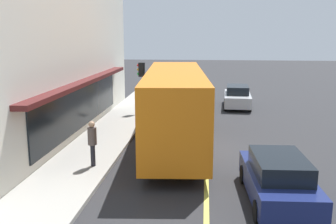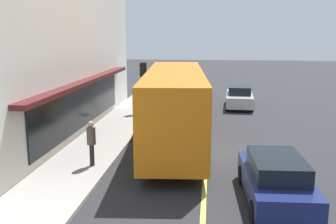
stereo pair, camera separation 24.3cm
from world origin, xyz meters
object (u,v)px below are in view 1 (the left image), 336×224
Objects in this scene: car_navy at (278,179)px; car_silver at (237,97)px; traffic_light at (142,75)px; pedestrian_waiting at (92,139)px; pedestrian_near_storefront at (146,90)px; bus at (175,104)px.

car_silver is at bearing -0.01° from car_navy.
traffic_light is 10.57m from pedestrian_waiting.
traffic_light is 1.81× the size of pedestrian_waiting.
car_silver is (15.84, -0.00, 0.00)m from car_navy.
car_navy is 16.25m from pedestrian_near_storefront.
bus is 10.73m from car_silver.
traffic_light is (6.91, 2.68, 0.55)m from bus.
pedestrian_near_storefront is at bearing 1.37° from traffic_light.
bus is 7.43m from traffic_light.
bus is 7.00m from car_navy.
pedestrian_near_storefront is at bearing 16.72° from bus.
pedestrian_waiting is at bearing 154.29° from car_silver.
bus reaches higher than pedestrian_near_storefront.
bus reaches higher than traffic_light.
pedestrian_near_storefront is (2.18, 0.05, -1.26)m from traffic_light.
pedestrian_waiting is (-10.48, 0.18, -1.32)m from traffic_light.
traffic_light is 7.29m from car_silver.
pedestrian_near_storefront is (12.67, -0.13, 0.06)m from pedestrian_waiting.
bus is 6.08× the size of pedestrian_near_storefront.
bus is at bearing 159.83° from car_silver.
pedestrian_waiting is 12.67m from pedestrian_near_storefront.
car_silver is 6.49m from pedestrian_near_storefront.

